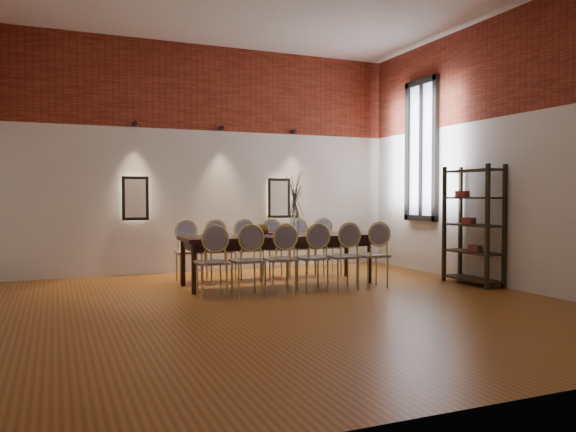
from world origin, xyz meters
name	(u,v)px	position (x,y,z in m)	size (l,w,h in m)	color
floor	(284,307)	(0.00, 0.00, -0.01)	(7.00, 7.00, 0.02)	#97571E
wall_back	(209,159)	(0.00, 3.55, 2.00)	(7.00, 0.10, 4.00)	silver
wall_front	(501,88)	(0.00, -3.55, 2.00)	(7.00, 0.10, 4.00)	silver
wall_right	(511,150)	(3.55, 0.00, 2.00)	(0.10, 7.00, 4.00)	silver
brick_band_back	(209,88)	(0.00, 3.48, 3.25)	(7.00, 0.02, 1.50)	maroon
brick_band_right	(508,63)	(3.48, 0.00, 3.25)	(0.02, 7.00, 1.50)	maroon
niche_left	(135,198)	(-1.30, 3.45, 1.30)	(0.36, 0.06, 0.66)	#FFEAC6
niche_right	(278,198)	(1.30, 3.45, 1.30)	(0.36, 0.06, 0.66)	#FFEAC6
spot_fixture_left	(135,124)	(-1.30, 3.42, 2.55)	(0.08, 0.08, 0.10)	black
spot_fixture_mid	(221,128)	(0.20, 3.42, 2.55)	(0.08, 0.08, 0.10)	black
spot_fixture_right	(294,131)	(1.60, 3.42, 2.55)	(0.08, 0.08, 0.10)	black
window_glass	(422,150)	(3.46, 2.00, 2.15)	(0.02, 0.78, 2.38)	silver
window_frame	(421,150)	(3.44, 2.00, 2.15)	(0.08, 0.90, 2.50)	black
window_mullion	(421,150)	(3.44, 2.00, 2.15)	(0.06, 0.06, 2.40)	black
dining_table	(278,260)	(0.55, 1.59, 0.38)	(2.88, 0.93, 0.75)	black
chair_near_a	(212,262)	(-0.66, 0.87, 0.47)	(0.44, 0.44, 0.94)	tan
chair_near_b	(247,261)	(-0.18, 0.86, 0.47)	(0.44, 0.44, 0.94)	tan
chair_near_c	(280,259)	(0.30, 0.85, 0.47)	(0.44, 0.44, 0.94)	tan
chair_near_d	(312,258)	(0.78, 0.84, 0.47)	(0.44, 0.44, 0.94)	tan
chair_near_e	(343,256)	(1.26, 0.83, 0.47)	(0.44, 0.44, 0.94)	tan
chair_near_f	(372,255)	(1.74, 0.82, 0.47)	(0.44, 0.44, 0.94)	tan
chair_far_a	(189,252)	(-0.63, 2.36, 0.47)	(0.44, 0.44, 0.94)	tan
chair_far_b	(219,251)	(-0.15, 2.35, 0.47)	(0.44, 0.44, 0.94)	tan
chair_far_c	(248,250)	(0.33, 2.34, 0.47)	(0.44, 0.44, 0.94)	tan
chair_far_d	(276,249)	(0.81, 2.33, 0.47)	(0.44, 0.44, 0.94)	tan
chair_far_e	(303,248)	(1.29, 2.32, 0.47)	(0.44, 0.44, 0.94)	tan
chair_far_f	(328,247)	(1.77, 2.31, 0.47)	(0.44, 0.44, 0.94)	tan
vase	(295,225)	(0.83, 1.59, 0.90)	(0.14, 0.14, 0.30)	silver
dried_branches	(295,195)	(0.83, 1.59, 1.35)	(0.50, 0.50, 0.70)	#4D3D31
bowl	(262,230)	(0.28, 1.55, 0.84)	(0.24, 0.24, 0.18)	#583C16
book	(275,233)	(0.58, 1.76, 0.77)	(0.26, 0.18, 0.03)	#87245C
shelving_rack	(473,225)	(3.28, 0.46, 0.90)	(0.38, 1.00, 1.80)	black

